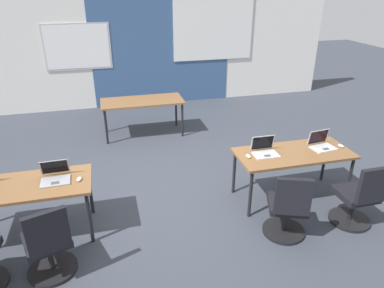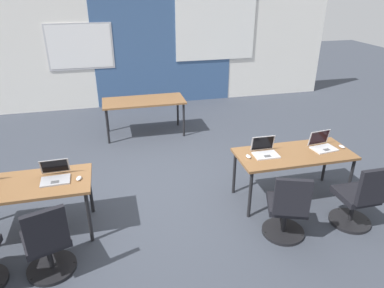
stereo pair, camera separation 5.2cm
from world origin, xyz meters
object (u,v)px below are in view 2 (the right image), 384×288
object	(u,v)px
desk_near_right	(294,157)
mouse_near_right_end	(342,147)
mouse_near_right_inner	(248,156)
laptop_near_left_inner	(55,175)
laptop_near_right_inner	(265,151)
chair_near_left_inner	(48,246)
desk_near_left	(21,189)
laptop_near_right_end	(322,145)
mouse_near_left_inner	(79,178)
chair_near_right_end	(358,201)
chair_near_right_inner	(287,211)
desk_far_center	(144,103)

from	to	relation	value
desk_near_right	mouse_near_right_end	size ratio (longest dim) A/B	14.83
mouse_near_right_inner	laptop_near_left_inner	world-z (taller)	laptop_near_left_inner
laptop_near_right_inner	mouse_near_right_inner	distance (m)	0.26
chair_near_left_inner	desk_near_left	bearing A→B (deg)	-83.87
laptop_near_right_inner	laptop_near_right_end	bearing A→B (deg)	0.17
mouse_near_right_end	mouse_near_left_inner	size ratio (longest dim) A/B	0.98
desk_near_right	chair_near_right_end	distance (m)	0.98
mouse_near_right_inner	laptop_near_right_end	bearing A→B (deg)	1.44
mouse_near_right_inner	chair_near_right_inner	xyz separation A→B (m)	(0.20, -0.79, -0.36)
mouse_near_right_end	chair_near_left_inner	size ratio (longest dim) A/B	0.12
laptop_near_right_inner	mouse_near_right_inner	bearing A→B (deg)	-169.70
laptop_near_right_end	mouse_near_right_end	bearing A→B (deg)	-18.24
mouse_near_right_end	desk_near_right	bearing A→B (deg)	179.21
desk_far_center	chair_near_left_inner	size ratio (longest dim) A/B	1.74
desk_near_right	laptop_near_right_end	bearing A→B (deg)	5.67
desk_far_center	mouse_near_right_end	world-z (taller)	mouse_near_right_end
chair_near_right_inner	laptop_near_left_inner	size ratio (longest dim) A/B	2.70
laptop_near_right_end	chair_near_right_end	xyz separation A→B (m)	(0.05, -0.84, -0.39)
laptop_near_right_end	chair_near_right_inner	size ratio (longest dim) A/B	0.39
chair_near_right_inner	chair_near_left_inner	distance (m)	2.69
mouse_near_right_inner	chair_near_left_inner	bearing A→B (deg)	-163.05
chair_near_right_end	chair_near_right_inner	distance (m)	0.97
desk_far_center	desk_near_right	bearing A→B (deg)	-57.99
mouse_near_right_inner	chair_near_right_inner	distance (m)	0.89
mouse_near_right_inner	chair_near_left_inner	size ratio (longest dim) A/B	0.11
laptop_near_right_inner	mouse_near_left_inner	world-z (taller)	laptop_near_right_inner
desk_near_right	laptop_near_right_end	world-z (taller)	laptop_near_right_end
mouse_near_right_inner	chair_near_left_inner	distance (m)	2.63
desk_near_right	mouse_near_right_end	xyz separation A→B (m)	(0.73, -0.01, 0.08)
laptop_near_right_inner	chair_near_right_inner	size ratio (longest dim) A/B	0.36
mouse_near_right_end	laptop_near_left_inner	size ratio (longest dim) A/B	0.32
laptop_near_left_inner	chair_near_right_end	bearing A→B (deg)	-14.98
mouse_near_right_end	chair_near_left_inner	bearing A→B (deg)	-169.33
laptop_near_right_end	mouse_near_right_inner	size ratio (longest dim) A/B	3.56
chair_near_right_inner	mouse_near_right_end	bearing A→B (deg)	-127.52
chair_near_right_end	mouse_near_left_inner	xyz separation A→B (m)	(-3.33, 0.75, 0.36)
desk_near_left	desk_far_center	xyz separation A→B (m)	(1.75, 2.80, 0.00)
chair_near_right_end	chair_near_right_inner	bearing A→B (deg)	-0.75
laptop_near_left_inner	chair_near_right_inner	bearing A→B (deg)	-19.20
desk_near_left	mouse_near_right_inner	world-z (taller)	mouse_near_right_inner
desk_near_left	desk_near_right	size ratio (longest dim) A/B	1.00
laptop_near_right_inner	laptop_near_left_inner	size ratio (longest dim) A/B	0.98
mouse_near_right_inner	laptop_near_left_inner	size ratio (longest dim) A/B	0.30
mouse_near_right_end	laptop_near_right_inner	distance (m)	1.15
chair_near_right_inner	laptop_near_left_inner	world-z (taller)	laptop_near_left_inner
desk_far_center	mouse_near_left_inner	bearing A→B (deg)	-110.90
desk_near_left	desk_far_center	size ratio (longest dim) A/B	1.00
desk_near_right	mouse_near_left_inner	bearing A→B (deg)	-179.12
desk_far_center	chair_near_right_inner	size ratio (longest dim) A/B	1.74
laptop_near_right_inner	chair_near_right_inner	xyz separation A→B (m)	(-0.06, -0.83, -0.39)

